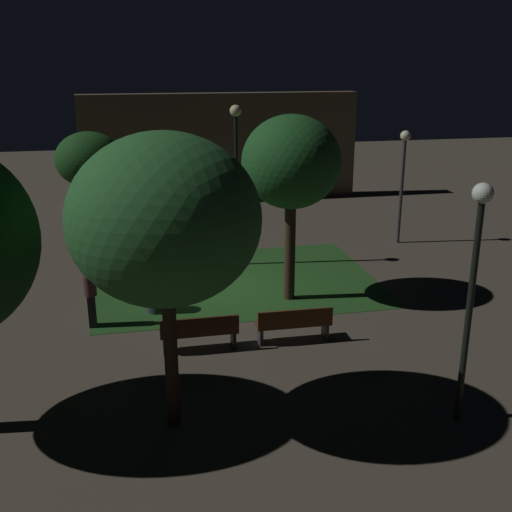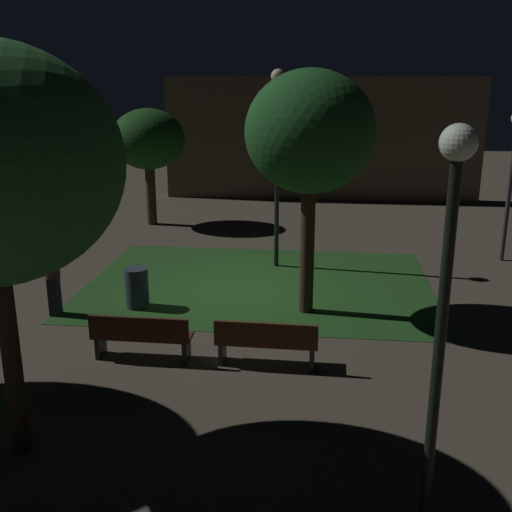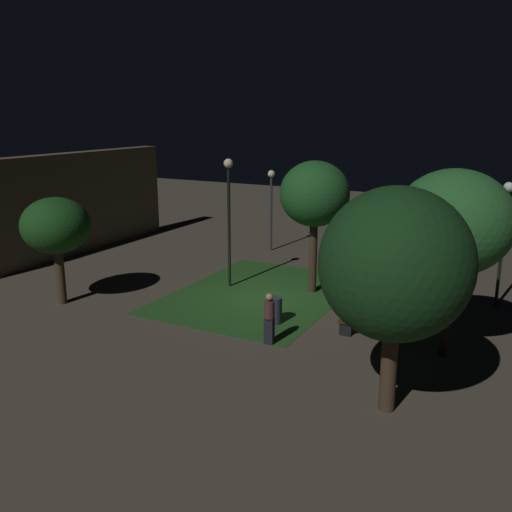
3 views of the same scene
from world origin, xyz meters
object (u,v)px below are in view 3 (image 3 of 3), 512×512
trash_bin (274,310)px  tree_right_canopy (453,223)px  tree_left_canopy (395,265)px  pedestrian (269,317)px  lamp_post_plaza_east (271,196)px  lamp_post_path_center (229,202)px  bench_path_side (356,314)px  lamp_post_plaza_west (505,223)px  tree_back_right (315,195)px  tree_back_left (56,226)px  bench_lawn_edge (376,295)px

trash_bin → tree_right_canopy: bearing=-89.6°
tree_left_canopy → pedestrian: 5.43m
lamp_post_plaza_east → pedestrian: 12.02m
lamp_post_path_center → pedestrian: 6.50m
bench_path_side → lamp_post_plaza_east: bearing=41.3°
lamp_post_plaza_west → pedestrian: 9.21m
tree_back_right → tree_back_left: (-5.58, 7.61, -0.94)m
lamp_post_plaza_west → tree_right_canopy: bearing=169.7°
bench_path_side → tree_right_canopy: (-0.83, -2.87, 3.42)m
bench_lawn_edge → pedestrian: bearing=158.0°
bench_lawn_edge → tree_left_canopy: tree_left_canopy is taller
tree_right_canopy → tree_left_canopy: tree_right_canopy is taller
tree_back_left → lamp_post_path_center: 6.44m
tree_back_right → lamp_post_plaza_east: (5.30, 4.46, -1.02)m
bench_path_side → tree_back_right: size_ratio=0.35×
tree_back_right → lamp_post_path_center: bearing=105.7°
tree_back_right → bench_lawn_edge: bearing=-102.5°
tree_left_canopy → lamp_post_plaza_east: 15.91m
tree_back_right → tree_left_canopy: bearing=-146.3°
bench_path_side → lamp_post_plaza_west: lamp_post_plaza_west is taller
tree_left_canopy → lamp_post_plaza_west: tree_left_canopy is taller
tree_right_canopy → lamp_post_plaza_east: 13.52m
tree_right_canopy → tree_back_right: bearing=56.6°
bench_path_side → lamp_post_plaza_east: lamp_post_plaza_east is taller
tree_right_canopy → lamp_post_path_center: tree_right_canopy is taller
tree_right_canopy → lamp_post_plaza_west: 5.37m
tree_back_right → lamp_post_plaza_east: size_ratio=1.26×
bench_path_side → bench_lawn_edge: bearing=0.0°
trash_bin → tree_back_left: bearing=103.5°
lamp_post_plaza_west → pedestrian: lamp_post_plaza_west is taller
tree_back_right → trash_bin: (-3.72, -0.17, -3.37)m
trash_bin → lamp_post_path_center: bearing=50.3°
bench_path_side → tree_back_right: (2.85, 2.71, 3.34)m
bench_lawn_edge → lamp_post_path_center: 6.62m
tree_left_canopy → lamp_post_plaza_west: 9.16m
bench_path_side → pedestrian: bearing=142.3°
bench_lawn_edge → lamp_post_path_center: lamp_post_path_center is taller
tree_right_canopy → lamp_post_plaza_east: bearing=48.2°
pedestrian → tree_left_canopy: bearing=-117.1°
pedestrian → tree_back_right: bearing=8.5°
bench_path_side → bench_lawn_edge: size_ratio=1.00×
bench_lawn_edge → lamp_post_plaza_west: 5.08m
tree_right_canopy → tree_back_right: (3.68, 5.58, -0.09)m
lamp_post_path_center → lamp_post_plaza_east: bearing=11.4°
tree_left_canopy → lamp_post_plaza_east: size_ratio=1.31×
tree_left_canopy → lamp_post_plaza_west: (9.02, -1.54, -0.49)m
tree_left_canopy → trash_bin: tree_left_canopy is taller
tree_back_right → tree_back_left: tree_back_right is taller
bench_lawn_edge → tree_right_canopy: tree_right_canopy is taller
pedestrian → lamp_post_path_center: bearing=42.2°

